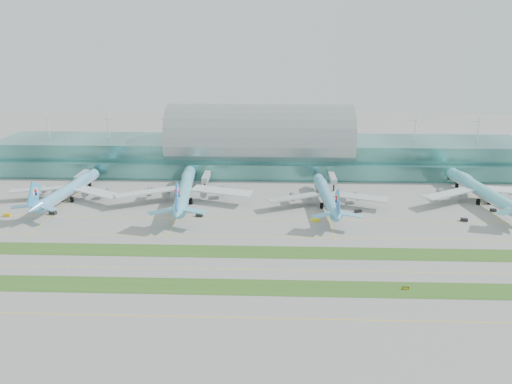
{
  "coord_description": "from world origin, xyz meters",
  "views": [
    {
      "loc": [
        8.52,
        -190.27,
        92.16
      ],
      "look_at": [
        0.0,
        55.0,
        9.0
      ],
      "focal_mm": 35.0,
      "sensor_mm": 36.0,
      "label": 1
    }
  ],
  "objects_px": {
    "terminal": "(260,148)",
    "airliner_b": "(185,189)",
    "taxiway_sign_east": "(405,288)",
    "airliner_a": "(70,188)",
    "airliner_c": "(326,194)",
    "airliner_d": "(481,189)"
  },
  "relations": [
    {
      "from": "airliner_c",
      "to": "airliner_d",
      "type": "bearing_deg",
      "value": 3.14
    },
    {
      "from": "airliner_c",
      "to": "taxiway_sign_east",
      "type": "relative_size",
      "value": 29.14
    },
    {
      "from": "airliner_a",
      "to": "airliner_c",
      "type": "height_order",
      "value": "airliner_a"
    },
    {
      "from": "terminal",
      "to": "taxiway_sign_east",
      "type": "relative_size",
      "value": 134.97
    },
    {
      "from": "airliner_a",
      "to": "airliner_c",
      "type": "distance_m",
      "value": 140.02
    },
    {
      "from": "airliner_d",
      "to": "terminal",
      "type": "bearing_deg",
      "value": 145.96
    },
    {
      "from": "taxiway_sign_east",
      "to": "airliner_b",
      "type": "bearing_deg",
      "value": 138.68
    },
    {
      "from": "airliner_b",
      "to": "taxiway_sign_east",
      "type": "relative_size",
      "value": 33.43
    },
    {
      "from": "airliner_b",
      "to": "taxiway_sign_east",
      "type": "height_order",
      "value": "airliner_b"
    },
    {
      "from": "terminal",
      "to": "taxiway_sign_east",
      "type": "distance_m",
      "value": 167.1
    },
    {
      "from": "airliner_d",
      "to": "taxiway_sign_east",
      "type": "distance_m",
      "value": 116.63
    },
    {
      "from": "airliner_a",
      "to": "airliner_b",
      "type": "xyz_separation_m",
      "value": [
        63.82,
        -0.93,
        0.89
      ]
    },
    {
      "from": "terminal",
      "to": "airliner_b",
      "type": "xyz_separation_m",
      "value": [
        -39.04,
        -64.0,
        -7.08
      ]
    },
    {
      "from": "airliner_c",
      "to": "terminal",
      "type": "bearing_deg",
      "value": 115.22
    },
    {
      "from": "terminal",
      "to": "taxiway_sign_east",
      "type": "bearing_deg",
      "value": -69.81
    },
    {
      "from": "airliner_a",
      "to": "airliner_c",
      "type": "xyz_separation_m",
      "value": [
        139.92,
        -5.29,
        -0.02
      ]
    },
    {
      "from": "airliner_a",
      "to": "airliner_b",
      "type": "relative_size",
      "value": 0.87
    },
    {
      "from": "airliner_c",
      "to": "airliner_a",
      "type": "bearing_deg",
      "value": 174.59
    },
    {
      "from": "airliner_a",
      "to": "taxiway_sign_east",
      "type": "relative_size",
      "value": 29.23
    },
    {
      "from": "airliner_b",
      "to": "airliner_a",
      "type": "bearing_deg",
      "value": 174.35
    },
    {
      "from": "terminal",
      "to": "airliner_a",
      "type": "xyz_separation_m",
      "value": [
        -102.86,
        -63.07,
        -7.97
      ]
    },
    {
      "from": "airliner_b",
      "to": "taxiway_sign_east",
      "type": "distance_m",
      "value": 133.72
    }
  ]
}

